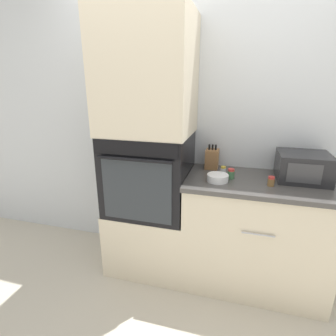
{
  "coord_description": "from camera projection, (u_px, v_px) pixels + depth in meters",
  "views": [
    {
      "loc": [
        0.36,
        -1.68,
        1.63
      ],
      "look_at": [
        -0.16,
        0.21,
        0.99
      ],
      "focal_mm": 28.0,
      "sensor_mm": 36.0,
      "label": 1
    }
  ],
  "objects": [
    {
      "name": "ground_plane",
      "position": [
        180.0,
        292.0,
        2.14
      ],
      "size": [
        12.0,
        12.0,
        0.0
      ],
      "primitive_type": "plane",
      "color": "beige"
    },
    {
      "name": "wall_back",
      "position": [
        198.0,
        127.0,
        2.33
      ],
      "size": [
        8.0,
        0.05,
        2.5
      ],
      "color": "silver",
      "rests_on": "ground_plane"
    },
    {
      "name": "oven_cabinet_base",
      "position": [
        151.0,
        236.0,
        2.42
      ],
      "size": [
        0.69,
        0.6,
        0.57
      ],
      "color": "beige",
      "rests_on": "ground_plane"
    },
    {
      "name": "wall_oven",
      "position": [
        149.0,
        173.0,
        2.22
      ],
      "size": [
        0.67,
        0.64,
        0.67
      ],
      "color": "black",
      "rests_on": "oven_cabinet_base"
    },
    {
      "name": "oven_cabinet_upper",
      "position": [
        147.0,
        75.0,
        1.98
      ],
      "size": [
        0.69,
        0.6,
        0.89
      ],
      "color": "beige",
      "rests_on": "wall_oven"
    },
    {
      "name": "counter_unit",
      "position": [
        254.0,
        233.0,
        2.14
      ],
      "size": [
        1.11,
        0.63,
        0.92
      ],
      "color": "beige",
      "rests_on": "ground_plane"
    },
    {
      "name": "microwave",
      "position": [
        303.0,
        167.0,
        1.97
      ],
      "size": [
        0.36,
        0.34,
        0.21
      ],
      "color": "#232326",
      "rests_on": "counter_unit"
    },
    {
      "name": "knife_block",
      "position": [
        212.0,
        159.0,
        2.25
      ],
      "size": [
        0.11,
        0.13,
        0.21
      ],
      "color": "olive",
      "rests_on": "counter_unit"
    },
    {
      "name": "bowl",
      "position": [
        218.0,
        178.0,
        1.97
      ],
      "size": [
        0.16,
        0.16,
        0.05
      ],
      "color": "white",
      "rests_on": "counter_unit"
    },
    {
      "name": "condiment_jar_near",
      "position": [
        231.0,
        174.0,
        2.02
      ],
      "size": [
        0.05,
        0.05,
        0.08
      ],
      "color": "#427047",
      "rests_on": "counter_unit"
    },
    {
      "name": "condiment_jar_mid",
      "position": [
        271.0,
        181.0,
        1.88
      ],
      "size": [
        0.05,
        0.05,
        0.07
      ],
      "color": "brown",
      "rests_on": "counter_unit"
    },
    {
      "name": "condiment_jar_far",
      "position": [
        223.0,
        170.0,
        2.12
      ],
      "size": [
        0.04,
        0.04,
        0.07
      ],
      "color": "silver",
      "rests_on": "counter_unit"
    }
  ]
}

